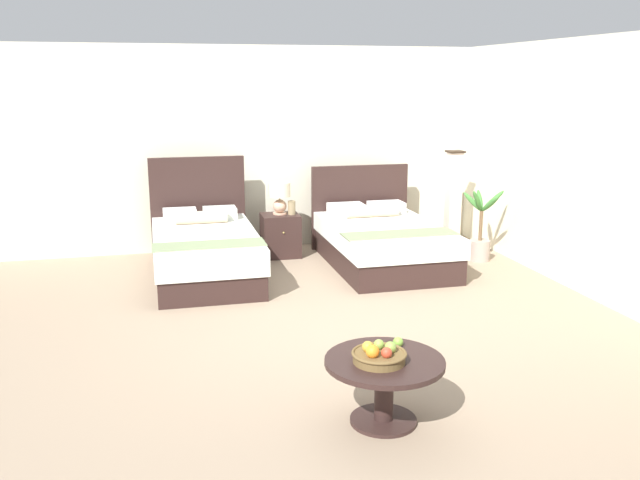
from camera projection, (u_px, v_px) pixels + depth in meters
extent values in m
cube|color=gray|center=(341.00, 329.00, 6.17)|extent=(9.21, 10.18, 0.02)
cube|color=beige|center=(275.00, 148.00, 8.97)|extent=(9.21, 0.12, 2.65)
cube|color=beige|center=(595.00, 169.00, 6.90)|extent=(0.12, 5.78, 2.65)
cube|color=#301F1C|center=(206.00, 267.00, 7.68)|extent=(1.11, 1.99, 0.27)
cube|color=white|center=(205.00, 244.00, 7.61)|extent=(1.15, 2.03, 0.27)
cube|color=#301F1C|center=(198.00, 207.00, 8.52)|extent=(1.18, 0.06, 1.28)
cube|color=white|center=(180.00, 215.00, 8.20)|extent=(0.40, 0.30, 0.14)
cube|color=white|center=(220.00, 213.00, 8.31)|extent=(0.40, 0.30, 0.14)
cylinder|color=beige|center=(201.00, 217.00, 8.03)|extent=(0.61, 0.15, 0.15)
cube|color=gray|center=(209.00, 245.00, 6.99)|extent=(1.16, 0.39, 0.01)
cube|color=#301F1C|center=(384.00, 254.00, 8.17)|extent=(1.25, 1.97, 0.30)
cube|color=white|center=(384.00, 234.00, 8.11)|extent=(1.29, 2.01, 0.22)
cube|color=#301F1C|center=(360.00, 207.00, 9.04)|extent=(1.32, 0.06, 1.11)
cube|color=white|center=(346.00, 209.00, 8.69)|extent=(0.45, 0.30, 0.14)
cube|color=white|center=(386.00, 207.00, 8.82)|extent=(0.45, 0.30, 0.14)
cylinder|color=beige|center=(372.00, 211.00, 8.53)|extent=(0.68, 0.15, 0.15)
cube|color=gray|center=(400.00, 234.00, 7.59)|extent=(1.30, 0.40, 0.01)
cube|color=#301F1C|center=(280.00, 235.00, 8.61)|extent=(0.47, 0.41, 0.55)
sphere|color=tan|center=(284.00, 233.00, 8.39)|extent=(0.02, 0.02, 0.02)
cylinder|color=tan|center=(280.00, 213.00, 8.57)|extent=(0.18, 0.18, 0.02)
ellipsoid|color=tan|center=(280.00, 206.00, 8.54)|extent=(0.17, 0.17, 0.17)
cylinder|color=#99844C|center=(280.00, 198.00, 8.52)|extent=(0.02, 0.02, 0.04)
cylinder|color=beige|center=(280.00, 190.00, 8.49)|extent=(0.27, 0.27, 0.18)
cylinder|color=#96825D|center=(292.00, 208.00, 8.53)|extent=(0.10, 0.10, 0.16)
torus|color=#96825D|center=(292.00, 201.00, 8.51)|extent=(0.09, 0.09, 0.01)
cylinder|color=#301F1C|center=(383.00, 420.00, 4.48)|extent=(0.45, 0.45, 0.02)
cylinder|color=#301F1C|center=(384.00, 393.00, 4.44)|extent=(0.13, 0.13, 0.41)
cylinder|color=#301F1C|center=(385.00, 362.00, 4.38)|extent=(0.79, 0.79, 0.04)
cylinder|color=brown|center=(379.00, 358.00, 4.33)|extent=(0.34, 0.34, 0.06)
torus|color=brown|center=(379.00, 353.00, 4.32)|extent=(0.36, 0.36, 0.02)
sphere|color=orange|center=(372.00, 351.00, 4.26)|extent=(0.09, 0.09, 0.09)
sphere|color=#BE4029|center=(387.00, 353.00, 4.25)|extent=(0.07, 0.07, 0.07)
sphere|color=#85A544|center=(390.00, 347.00, 4.33)|extent=(0.08, 0.08, 0.08)
sphere|color=#8AAE45|center=(379.00, 344.00, 4.39)|extent=(0.07, 0.07, 0.07)
sphere|color=gold|center=(368.00, 347.00, 4.34)|extent=(0.08, 0.08, 0.08)
sphere|color=#80B73E|center=(398.00, 342.00, 4.57)|extent=(0.07, 0.07, 0.07)
cube|color=#2E2117|center=(451.00, 246.00, 9.15)|extent=(0.21, 0.21, 0.03)
cube|color=beige|center=(453.00, 199.00, 9.00)|extent=(0.17, 0.17, 1.25)
cube|color=#2E2117|center=(455.00, 152.00, 8.85)|extent=(0.21, 0.21, 0.02)
cylinder|color=gray|center=(479.00, 250.00, 8.45)|extent=(0.26, 0.26, 0.26)
cylinder|color=brown|center=(481.00, 226.00, 8.38)|extent=(0.04, 0.04, 0.38)
ellipsoid|color=#3F7934|center=(493.00, 201.00, 8.32)|extent=(0.31, 0.10, 0.29)
ellipsoid|color=#3F7934|center=(480.00, 200.00, 8.39)|extent=(0.09, 0.22, 0.27)
ellipsoid|color=#3F7934|center=(473.00, 202.00, 8.34)|extent=(0.25, 0.18, 0.28)
ellipsoid|color=#3F7934|center=(478.00, 201.00, 8.23)|extent=(0.23, 0.16, 0.32)
ellipsoid|color=#3F7934|center=(490.00, 204.00, 8.16)|extent=(0.09, 0.36, 0.28)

